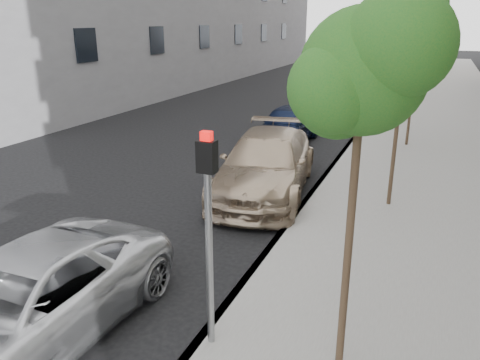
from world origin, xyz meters
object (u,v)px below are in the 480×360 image
Objects in this scene: tree_far at (419,41)px; sedan_blue at (288,124)px; tree_mid at (410,21)px; minivan at (22,302)px; tree_near at (366,72)px; suv at (266,164)px; sedan_rear at (352,85)px; signal_pole at (208,218)px; sedan_black at (332,98)px.

tree_far is 1.06× the size of sedan_blue.
sedan_blue is at bearing -167.97° from tree_far.
tree_mid reaches higher than sedan_blue.
sedan_blue is (0.03, 13.09, 0.03)m from minivan.
suv is (-3.35, 6.46, -3.24)m from tree_near.
tree_mid is at bearing 90.00° from tree_near.
tree_mid is 1.02× the size of minivan.
minivan is at bearing -91.70° from sedan_rear.
sedan_rear is (-4.08, 11.67, -3.16)m from tree_far.
minivan is at bearing -87.63° from sedan_blue.
signal_pole is at bearing -98.13° from tree_far.
tree_far is 0.90× the size of minivan.
tree_far is at bearing 90.00° from tree_mid.
minivan is at bearing -107.15° from suv.
tree_near is at bearing 14.61° from minivan.
tree_mid is 6.53m from tree_far.
tree_far is (0.00, 6.50, -0.68)m from tree_mid.
sedan_black is at bearing 90.97° from minivan.
sedan_rear is (-2.21, 24.77, -1.37)m from signal_pole.
suv is 1.14× the size of sedan_rear.
sedan_rear is at bearing 90.92° from sedan_blue.
minivan is at bearing -107.62° from tree_far.
tree_near is at bearing -75.72° from sedan_black.
tree_mid is at bearing -78.20° from sedan_rear.
sedan_black is at bearing 123.38° from tree_far.
sedan_blue is (-1.08, 5.60, -0.09)m from suv.
signal_pole reaches higher than minivan.
tree_near reaches higher than signal_pole.
tree_far is 5.52m from sedan_blue.
signal_pole is at bearing -176.91° from tree_near.
sedan_blue reaches higher than sedan_black.
tree_mid is 7.29m from signal_pole.
tree_mid is at bearing -90.00° from tree_far.
sedan_black is (-0.91, 13.01, -0.14)m from suv.
tree_near is 1.14× the size of sedan_black.
minivan is 1.01× the size of sedan_rear.
tree_mid is 1.21× the size of sedan_blue.
tree_mid reaches higher than minivan.
signal_pole is 0.62× the size of minivan.
sedan_rear is (-4.08, 18.17, -3.84)m from tree_mid.
sedan_blue is at bearing 91.39° from minivan.
tree_far is at bearing 83.02° from signal_pole.
signal_pole is at bearing -105.82° from tree_mid.
sedan_rear is at bearing 83.57° from suv.
suv is (-3.35, -6.54, -3.06)m from tree_far.
sedan_black is (0.20, 20.51, -0.02)m from minivan.
signal_pole is at bearing -85.76° from sedan_rear.
sedan_black is at bearing 102.35° from tree_near.
tree_near is at bearing -90.00° from tree_mid.
tree_far is 15.07m from minivan.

